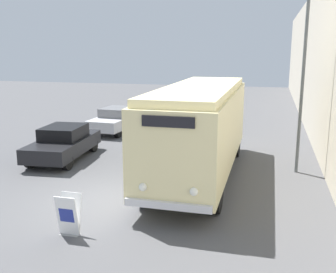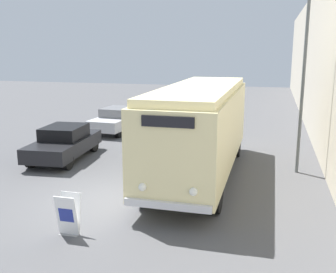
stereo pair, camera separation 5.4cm
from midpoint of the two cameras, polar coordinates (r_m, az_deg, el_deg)
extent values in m
plane|color=#4C4C4F|center=(12.44, -9.61, -9.24)|extent=(80.00, 80.00, 0.00)
cube|color=beige|center=(20.60, 21.37, 9.87)|extent=(0.30, 60.00, 7.85)
cylinder|color=black|center=(11.84, -3.13, -7.39)|extent=(0.28, 1.10, 1.10)
cylinder|color=black|center=(11.40, 7.18, -8.28)|extent=(0.28, 1.10, 1.10)
cylinder|color=black|center=(17.65, 3.16, -0.69)|extent=(0.28, 1.10, 1.10)
cylinder|color=black|center=(17.36, 10.04, -1.09)|extent=(0.28, 1.10, 1.10)
cube|color=beige|center=(14.18, 4.82, 1.28)|extent=(2.44, 9.05, 2.55)
cube|color=#F8E8A7|center=(13.98, 4.92, 6.89)|extent=(2.25, 8.69, 0.24)
cube|color=silver|center=(10.21, 0.04, -9.99)|extent=(2.32, 0.12, 0.20)
sphere|color=white|center=(10.26, -3.57, -7.32)|extent=(0.22, 0.22, 0.22)
sphere|color=white|center=(9.94, 3.87, -8.00)|extent=(0.22, 0.22, 0.22)
cube|color=black|center=(9.63, 0.10, 2.16)|extent=(1.34, 0.06, 0.28)
cube|color=gray|center=(10.56, -13.96, -13.55)|extent=(0.50, 0.23, 0.01)
cube|color=white|center=(10.26, -14.37, -11.12)|extent=(0.56, 0.21, 1.07)
cube|color=white|center=(10.41, -13.86, -10.74)|extent=(0.56, 0.21, 1.07)
cube|color=navy|center=(10.24, -14.42, -11.01)|extent=(0.39, 0.07, 0.37)
cylinder|color=#595E60|center=(15.18, 19.14, 7.93)|extent=(0.12, 0.12, 7.08)
cylinder|color=black|center=(16.43, -19.22, -3.27)|extent=(0.22, 0.61, 0.61)
cylinder|color=black|center=(15.74, -14.27, -3.63)|extent=(0.22, 0.61, 0.61)
cylinder|color=black|center=(18.84, -15.08, -1.02)|extent=(0.22, 0.61, 0.61)
cylinder|color=black|center=(18.24, -10.65, -1.24)|extent=(0.22, 0.61, 0.61)
cube|color=black|center=(17.22, -14.76, -1.26)|extent=(2.16, 4.35, 0.59)
cube|color=black|center=(17.19, -14.72, 0.62)|extent=(1.69, 2.02, 0.53)
cylinder|color=black|center=(21.61, -10.59, 0.96)|extent=(0.22, 0.64, 0.64)
cylinder|color=black|center=(20.94, -7.10, 0.70)|extent=(0.22, 0.64, 0.64)
cylinder|color=black|center=(23.91, -7.48, 2.17)|extent=(0.22, 0.64, 0.64)
cylinder|color=black|center=(23.30, -4.25, 1.98)|extent=(0.22, 0.64, 0.64)
cube|color=#B7B7BC|center=(22.37, -7.32, 2.21)|extent=(2.00, 4.17, 0.58)
cube|color=slate|center=(22.37, -7.25, 3.58)|extent=(1.59, 1.92, 0.48)
camera|label=1|loc=(0.03, -89.87, 0.03)|focal=42.00mm
camera|label=2|loc=(0.03, 90.13, -0.03)|focal=42.00mm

